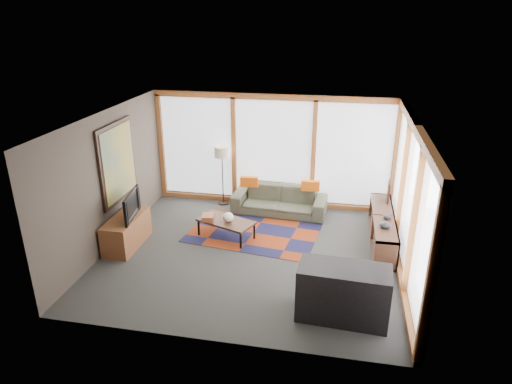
% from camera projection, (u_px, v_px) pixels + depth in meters
% --- Properties ---
extents(ground, '(5.50, 5.50, 0.00)m').
position_uv_depth(ground, '(252.00, 254.00, 8.63)').
color(ground, '#2D2D2B').
rests_on(ground, ground).
extents(room_envelope, '(5.52, 5.02, 2.62)m').
position_uv_depth(room_envelope, '(284.00, 169.00, 8.48)').
color(room_envelope, '#443B32').
rests_on(room_envelope, ground).
extents(rug, '(2.78, 1.99, 0.01)m').
position_uv_depth(rug, '(253.00, 233.00, 9.41)').
color(rug, maroon).
rests_on(rug, ground).
extents(sofa, '(2.13, 0.94, 0.61)m').
position_uv_depth(sofa, '(279.00, 200.00, 10.25)').
color(sofa, '#39392A').
rests_on(sofa, ground).
extents(pillow_left, '(0.41, 0.14, 0.22)m').
position_uv_depth(pillow_left, '(249.00, 182.00, 10.18)').
color(pillow_left, '#D0580F').
rests_on(pillow_left, sofa).
extents(pillow_right, '(0.41, 0.15, 0.22)m').
position_uv_depth(pillow_right, '(310.00, 186.00, 9.95)').
color(pillow_right, '#D0580F').
rests_on(pillow_right, sofa).
extents(floor_lamp, '(0.36, 0.36, 1.41)m').
position_uv_depth(floor_lamp, '(223.00, 176.00, 10.59)').
color(floor_lamp, '#2E2016').
rests_on(floor_lamp, ground).
extents(coffee_table, '(1.24, 0.93, 0.37)m').
position_uv_depth(coffee_table, '(226.00, 229.00, 9.19)').
color(coffee_table, '#331811').
rests_on(coffee_table, ground).
extents(book_stack, '(0.28, 0.33, 0.10)m').
position_uv_depth(book_stack, '(208.00, 217.00, 9.15)').
color(book_stack, brown).
rests_on(book_stack, coffee_table).
extents(vase, '(0.26, 0.26, 0.19)m').
position_uv_depth(vase, '(228.00, 217.00, 9.04)').
color(vase, silver).
rests_on(vase, coffee_table).
extents(bookshelf, '(0.42, 2.30, 0.57)m').
position_uv_depth(bookshelf, '(382.00, 228.00, 8.98)').
color(bookshelf, '#331811').
rests_on(bookshelf, ground).
extents(bowl_a, '(0.25, 0.25, 0.11)m').
position_uv_depth(bowl_a, '(385.00, 225.00, 8.35)').
color(bowl_a, black).
rests_on(bowl_a, bookshelf).
extents(bowl_b, '(0.16, 0.16, 0.07)m').
position_uv_depth(bowl_b, '(387.00, 217.00, 8.71)').
color(bowl_b, black).
rests_on(bowl_b, bookshelf).
extents(shelf_picture, '(0.06, 0.33, 0.43)m').
position_uv_depth(shelf_picture, '(388.00, 192.00, 9.43)').
color(shelf_picture, black).
rests_on(shelf_picture, bookshelf).
extents(tv_console, '(0.50, 1.20, 0.60)m').
position_uv_depth(tv_console, '(127.00, 231.00, 8.83)').
color(tv_console, brown).
rests_on(tv_console, ground).
extents(television, '(0.26, 0.90, 0.51)m').
position_uv_depth(television, '(127.00, 205.00, 8.61)').
color(television, black).
rests_on(television, tv_console).
extents(bar_counter, '(1.36, 0.70, 0.84)m').
position_uv_depth(bar_counter, '(343.00, 293.00, 6.71)').
color(bar_counter, black).
rests_on(bar_counter, ground).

